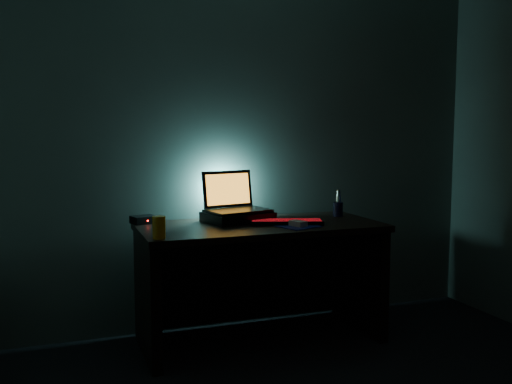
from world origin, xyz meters
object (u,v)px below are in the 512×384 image
Objects in this scene: keyboard at (286,222)px; router at (144,220)px; juice_glass at (159,227)px; mouse at (298,223)px; pen_cup at (338,209)px; laptop at (234,202)px.

router is (-0.83, 0.33, 0.01)m from keyboard.
juice_glass reaches higher than keyboard.
router is at bearing 132.34° from mouse.
juice_glass is (-1.29, -0.39, 0.01)m from pen_cup.
keyboard is 0.86m from juice_glass.
juice_glass is (-0.83, -0.21, 0.05)m from keyboard.
juice_glass is at bearing 165.81° from mouse.
router is at bearing 173.38° from pen_cup.
keyboard is 3.89× the size of juice_glass.
laptop is 0.73m from pen_cup.
pen_cup reaches higher than keyboard.
laptop is 0.48m from mouse.
laptop reaches higher than keyboard.
router is at bearing 90.00° from juice_glass.
keyboard is 0.49m from pen_cup.
laptop is 0.73m from juice_glass.
pen_cup is 0.56× the size of router.
keyboard is at bearing -38.08° from router.
pen_cup is at bearing -23.10° from router.
juice_glass reaches higher than router.
pen_cup reaches higher than mouse.
laptop is 4.47× the size of pen_cup.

